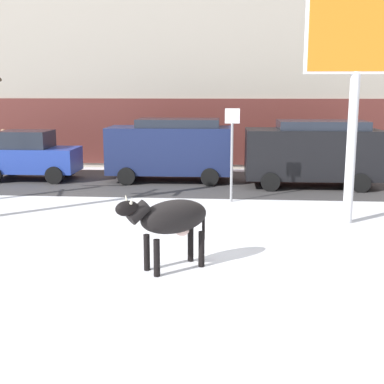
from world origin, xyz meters
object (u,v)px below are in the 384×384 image
Objects in this scene: billboard at (357,50)px; car_navy_van at (171,148)px; pedestrian_by_cars at (4,149)px; street_sign at (232,147)px; cow_black at (171,219)px; car_blue_hatchback at (30,155)px; car_black_van at (313,152)px.

billboard is 1.20× the size of car_navy_van.
street_sign is (9.76, -5.82, 0.79)m from pedestrian_by_cars.
billboard is at bearing 43.12° from cow_black.
cow_black is 0.50× the size of car_blue_hatchback.
cow_black is at bearing -100.08° from street_sign.
car_black_van is 3.93m from street_sign.
pedestrian_by_cars is (-12.74, 8.18, -3.43)m from billboard.
car_blue_hatchback is at bearing -178.31° from car_navy_van.
car_navy_van is (-1.16, 9.67, 0.25)m from cow_black.
car_navy_van is at bearing 131.93° from billboard.
street_sign is at bearing 141.68° from billboard.
car_navy_van is at bearing 1.69° from car_blue_hatchback.
car_navy_van is 2.68× the size of pedestrian_by_cars.
car_blue_hatchback is 8.34m from street_sign.
car_blue_hatchback is 0.76× the size of car_black_van.
car_black_van is (10.42, -0.61, 0.32)m from car_blue_hatchback.
street_sign is (-2.99, 2.36, -2.64)m from billboard.
car_navy_van is at bearing 96.84° from cow_black.
cow_black is at bearing -83.16° from car_navy_van.
street_sign is at bearing -57.02° from car_navy_van.
car_blue_hatchback is at bearing 151.78° from billboard.
street_sign is at bearing 79.92° from cow_black.
car_black_van is at bearing -13.90° from pedestrian_by_cars.
street_sign is (1.10, 6.19, 0.68)m from cow_black.
car_black_van is at bearing -3.36° from car_blue_hatchback.
pedestrian_by_cars is (-2.15, 2.50, -0.05)m from car_blue_hatchback.
cow_black is 9.73m from car_black_van.
car_blue_hatchback is 10.44m from car_black_van.
car_blue_hatchback is 0.76× the size of car_navy_van.
car_navy_van is at bearing 171.36° from car_black_van.
street_sign is at bearing -30.82° from pedestrian_by_cars.
pedestrian_by_cars is (-8.66, 12.01, -0.11)m from cow_black.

